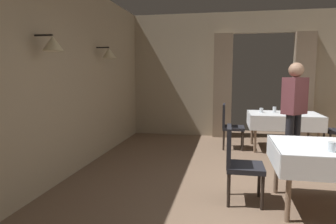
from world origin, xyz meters
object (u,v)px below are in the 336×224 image
(glass_mid_b, at_px, (332,147))
(plate_far_b, at_px, (298,112))
(dining_table_far, at_px, (284,118))
(glass_far_c, at_px, (261,110))
(dining_table_mid, at_px, (331,154))
(person_diner_standing_aside, at_px, (294,109))
(chair_mid_left, at_px, (238,160))
(chair_far_left, at_px, (229,124))
(glass_far_a, at_px, (274,109))

(glass_mid_b, bearing_deg, plate_far_b, 83.37)
(dining_table_far, distance_m, glass_far_c, 0.46)
(dining_table_mid, relative_size, person_diner_standing_aside, 0.74)
(chair_mid_left, bearing_deg, dining_table_mid, -1.85)
(chair_far_left, height_order, glass_far_a, chair_far_left)
(glass_far_a, height_order, glass_far_c, glass_far_a)
(dining_table_far, distance_m, chair_far_left, 1.10)
(chair_far_left, bearing_deg, person_diner_standing_aside, -58.28)
(dining_table_far, xyz_separation_m, chair_mid_left, (-1.00, -2.81, -0.14))
(chair_mid_left, bearing_deg, person_diner_standing_aside, 54.09)
(glass_far_a, distance_m, person_diner_standing_aside, 1.79)
(glass_far_a, bearing_deg, glass_far_c, -159.17)
(glass_far_c, distance_m, person_diner_standing_aside, 1.71)
(chair_mid_left, relative_size, glass_far_c, 9.53)
(glass_mid_b, xyz_separation_m, plate_far_b, (0.39, 3.32, -0.05))
(glass_far_a, distance_m, glass_far_c, 0.29)
(dining_table_far, relative_size, plate_far_b, 6.69)
(plate_far_b, relative_size, glass_far_c, 2.14)
(chair_far_left, distance_m, plate_far_b, 1.46)
(chair_far_left, relative_size, person_diner_standing_aside, 0.54)
(dining_table_far, xyz_separation_m, chair_far_left, (-1.08, -0.12, -0.14))
(glass_far_c, bearing_deg, chair_mid_left, -101.08)
(chair_far_left, distance_m, glass_far_a, 1.00)
(glass_mid_b, bearing_deg, chair_far_left, 108.71)
(dining_table_far, bearing_deg, person_diner_standing_aside, -95.13)
(plate_far_b, height_order, person_diner_standing_aside, person_diner_standing_aside)
(chair_mid_left, bearing_deg, glass_mid_b, -18.54)
(dining_table_mid, xyz_separation_m, dining_table_far, (-0.02, 2.84, -0.00))
(plate_far_b, distance_m, glass_far_c, 0.78)
(dining_table_far, height_order, person_diner_standing_aside, person_diner_standing_aside)
(dining_table_mid, relative_size, dining_table_far, 0.91)
(dining_table_mid, relative_size, chair_far_left, 1.37)
(dining_table_far, relative_size, glass_far_c, 14.36)
(chair_mid_left, distance_m, chair_far_left, 2.69)
(glass_far_a, height_order, person_diner_standing_aside, person_diner_standing_aside)
(dining_table_far, height_order, chair_far_left, chair_far_left)
(dining_table_far, bearing_deg, dining_table_mid, -89.50)
(glass_far_a, bearing_deg, chair_far_left, -164.35)
(chair_mid_left, relative_size, glass_far_a, 7.85)
(dining_table_far, relative_size, chair_mid_left, 1.51)
(chair_far_left, relative_size, glass_far_a, 7.85)
(chair_mid_left, bearing_deg, chair_far_left, 91.88)
(dining_table_mid, distance_m, plate_far_b, 3.06)
(plate_far_b, bearing_deg, chair_far_left, -167.27)
(dining_table_mid, xyz_separation_m, chair_far_left, (-1.11, 2.72, -0.14))
(dining_table_mid, xyz_separation_m, plate_far_b, (0.29, 3.04, 0.10))
(glass_far_a, bearing_deg, plate_far_b, 7.02)
(dining_table_mid, distance_m, glass_far_a, 2.99)
(chair_mid_left, bearing_deg, glass_far_c, 78.92)
(dining_table_mid, height_order, glass_far_c, glass_far_c)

